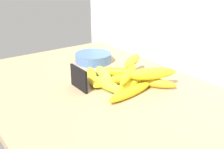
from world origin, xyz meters
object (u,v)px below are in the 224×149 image
object	(u,v)px
banana_6	(131,92)
banana_9	(92,76)
chalkboard_sign	(79,79)
banana_10	(132,61)
fruit_bowl	(93,58)
banana_2	(131,71)
banana_12	(152,74)
banana_11	(128,74)
banana_5	(104,74)
banana_7	(128,78)
banana_4	(120,72)
banana_8	(107,85)
banana_1	(130,85)
banana_3	(153,82)
banana_0	(115,80)

from	to	relation	value
banana_6	banana_9	world-z (taller)	banana_9
chalkboard_sign	banana_10	distance (cm)	24.69
chalkboard_sign	fruit_bowl	world-z (taller)	chalkboard_sign
banana_2	banana_12	distance (cm)	14.61
fruit_bowl	banana_11	bearing A→B (deg)	-9.73
banana_12	banana_5	bearing A→B (deg)	-151.12
banana_2	banana_9	bearing A→B (deg)	-107.16
banana_5	banana_11	distance (cm)	13.38
banana_7	banana_9	distance (cm)	14.38
fruit_bowl	banana_6	distance (cm)	39.88
banana_6	banana_9	xyz separation A→B (cm)	(-19.88, -3.40, 0.08)
fruit_bowl	banana_4	xyz separation A→B (cm)	(21.91, -1.10, -0.17)
banana_8	banana_10	distance (cm)	18.20
banana_4	banana_9	xyz separation A→B (cm)	(-2.98, -11.45, -0.12)
banana_2	banana_12	world-z (taller)	banana_12
banana_1	banana_8	distance (cm)	8.35
banana_5	banana_6	xyz separation A→B (cm)	(18.27, -1.10, -0.31)
banana_3	banana_7	xyz separation A→B (cm)	(-8.62, -4.75, 0.17)
banana_3	banana_10	world-z (taller)	banana_10
banana_2	banana_4	bearing A→B (deg)	-113.65
banana_1	banana_3	bearing A→B (deg)	72.69
banana_7	banana_12	xyz separation A→B (cm)	(9.13, 3.51, 3.82)
banana_8	banana_11	world-z (taller)	banana_11
banana_0	banana_7	size ratio (longest dim) A/B	1.31
banana_0	banana_11	world-z (taller)	banana_11
banana_9	banana_11	bearing A→B (deg)	25.75
banana_4	banana_12	bearing A→B (deg)	9.27
banana_6	banana_11	size ratio (longest dim) A/B	1.10
banana_1	banana_12	size ratio (longest dim) A/B	0.99
banana_2	banana_3	size ratio (longest dim) A/B	0.89
fruit_bowl	banana_7	bearing A→B (deg)	-4.00
banana_2	banana_11	bearing A→B (deg)	-43.56
banana_4	banana_9	size ratio (longest dim) A/B	1.01
banana_0	banana_4	world-z (taller)	banana_4
banana_7	banana_11	distance (cm)	6.94
chalkboard_sign	banana_6	xyz separation A→B (cm)	(15.96, 11.39, -2.10)
banana_5	banana_8	bearing A→B (deg)	-27.44
chalkboard_sign	banana_0	world-z (taller)	chalkboard_sign
banana_12	chalkboard_sign	bearing A→B (deg)	-124.24
fruit_bowl	banana_8	distance (cm)	32.09
banana_11	banana_12	distance (cm)	8.58
banana_0	banana_8	size ratio (longest dim) A/B	1.17
banana_8	banana_12	size ratio (longest dim) A/B	0.92
banana_2	banana_6	size ratio (longest dim) A/B	0.75
banana_2	banana_11	size ratio (longest dim) A/B	0.83
banana_1	banana_3	world-z (taller)	banana_1
banana_11	banana_3	bearing A→B (deg)	63.62
banana_3	banana_2	bearing A→B (deg)	177.96
banana_0	banana_8	distance (cm)	6.03
banana_0	banana_5	bearing A→B (deg)	-172.91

